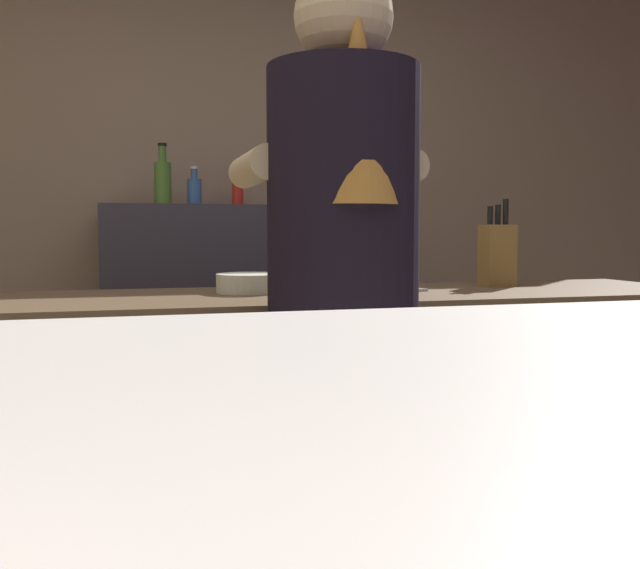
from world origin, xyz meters
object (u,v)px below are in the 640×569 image
Objects in this scene: bartender at (343,291)px; bottle_vinegar at (238,189)px; knife_block at (497,254)px; chefs_knife at (393,291)px; bottle_soy at (194,190)px; mixing_bowl at (251,283)px; bottle_olive_oil at (163,181)px.

bartender is 8.13× the size of bottle_vinegar.
chefs_knife is at bearing -161.32° from knife_block.
bottle_vinegar is at bearing 6.79° from bottle_soy.
bottle_vinegar reaches higher than knife_block.
bottle_vinegar reaches higher than mixing_bowl.
mixing_bowl reaches higher than chefs_knife.
bottle_olive_oil is (-0.35, -0.07, 0.02)m from bottle_vinegar.
bottle_vinegar is at bearing 11.43° from bottle_olive_oil.
bartender is at bearing -80.30° from bottle_olive_oil.
bartender is 5.97× the size of knife_block.
knife_block is at bearing -50.05° from bottle_olive_oil.
mixing_bowl is 0.75× the size of bottle_olive_oil.
bottle_vinegar is at bearing 82.49° from mixing_bowl.
mixing_bowl is at bearing 145.48° from chefs_knife.
bartender is 1.83m from bottle_vinegar.
bottle_vinegar is (0.05, 1.80, 0.33)m from bartender.
bottle_soy is 0.65× the size of bottle_olive_oil.
bottle_olive_oil reaches higher than chefs_knife.
bartender is at bearing -91.60° from bottle_vinegar.
chefs_knife is at bearing -80.65° from bottle_vinegar.
knife_block is 1.18× the size of chefs_knife.
bottle_vinegar is 1.18× the size of bottle_soy.
bottle_olive_oil is at bearing -168.57° from bottle_vinegar.
bartender is 1.81m from bottle_soy.
bottle_olive_oil reaches higher than mixing_bowl.
bartender is 0.89m from knife_block.
bottle_soy is (-0.43, 1.37, 0.36)m from chefs_knife.
bartender is 9.57× the size of bottle_soy.
bottle_vinegar is 0.77× the size of bottle_olive_oil.
bottle_soy is (-0.15, 1.78, 0.32)m from bartender.
mixing_bowl is 1.29m from bottle_soy.
bartender is 0.49m from chefs_knife.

